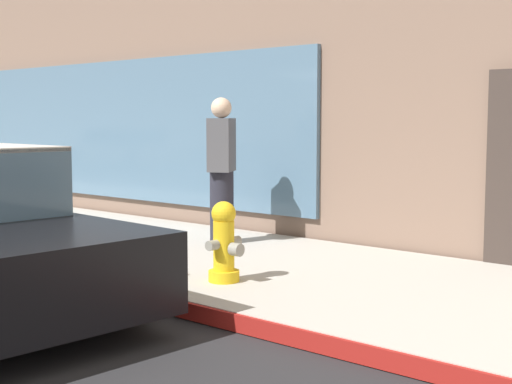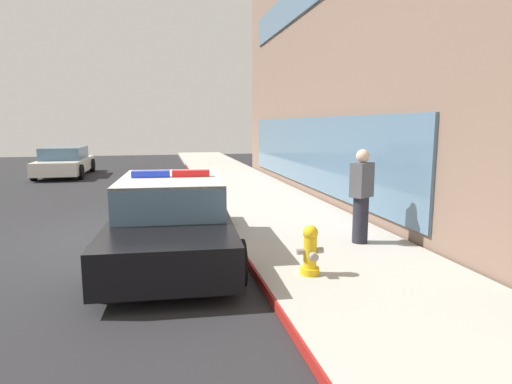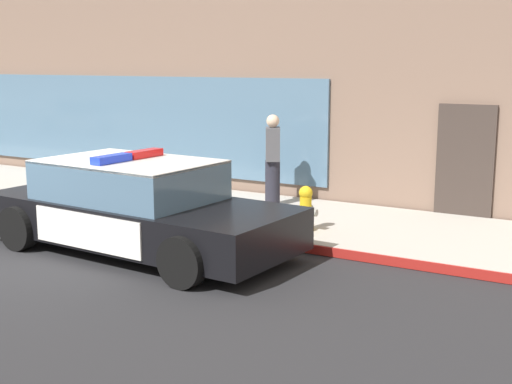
# 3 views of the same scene
# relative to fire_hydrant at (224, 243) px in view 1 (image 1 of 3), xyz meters

# --- Properties ---
(sidewalk) EXTENTS (48.00, 3.12, 0.15)m
(sidewalk) POSITION_rel_fire_hydrant_xyz_m (-3.75, 0.85, -0.43)
(sidewalk) COLOR #B2ADA3
(sidewalk) RESTS_ON ground
(fire_hydrant) EXTENTS (0.34, 0.39, 0.73)m
(fire_hydrant) POSITION_rel_fire_hydrant_xyz_m (0.00, 0.00, 0.00)
(fire_hydrant) COLOR gold
(fire_hydrant) RESTS_ON sidewalk
(pedestrian_on_sidewalk) EXTENTS (0.43, 0.48, 1.71)m
(pedestrian_on_sidewalk) POSITION_rel_fire_hydrant_xyz_m (-1.42, 1.47, 0.51)
(pedestrian_on_sidewalk) COLOR #23232D
(pedestrian_on_sidewalk) RESTS_ON sidewalk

